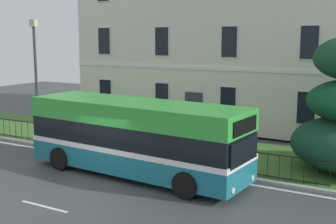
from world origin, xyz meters
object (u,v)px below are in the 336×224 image
single_decker_bus (136,137)px  litter_bin (106,137)px  georgian_townhouse (227,19)px  street_lamp_post (36,71)px

single_decker_bus → litter_bin: single_decker_bus is taller
litter_bin → single_decker_bus: bearing=-35.6°
georgian_townhouse → litter_bin: size_ratio=15.31×
single_decker_bus → street_lamp_post: (-7.70, 2.26, 2.15)m
georgian_townhouse → single_decker_bus: size_ratio=1.82×
single_decker_bus → litter_bin: 4.17m
single_decker_bus → street_lamp_post: size_ratio=1.52×
street_lamp_post → litter_bin: bearing=1.5°
georgian_townhouse → litter_bin: 12.41m
georgian_townhouse → street_lamp_post: 12.80m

